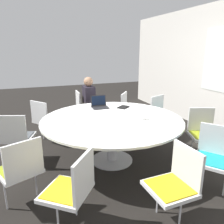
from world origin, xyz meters
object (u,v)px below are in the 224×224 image
(chair_1, at_px, (45,118))
(chair_4, at_px, (72,186))
(chair_7, at_px, (203,130))
(person_0, at_px, (89,100))
(chair_9, at_px, (129,109))
(chair_2, at_px, (16,135))
(chair_6, at_px, (213,154))
(spiral_notebook, at_px, (123,107))
(coffee_cup, at_px, (143,117))
(chair_0, at_px, (84,106))
(chair_8, at_px, (162,113))
(chair_3, at_px, (21,167))
(chair_5, at_px, (175,181))
(laptop, at_px, (99,105))

(chair_1, xyz_separation_m, chair_4, (2.34, 0.07, 0.00))
(chair_7, relative_size, person_0, 0.71)
(chair_1, height_order, chair_9, same)
(chair_2, bearing_deg, chair_7, 2.03)
(chair_6, bearing_deg, chair_9, -34.71)
(spiral_notebook, relative_size, coffee_cup, 2.95)
(chair_2, bearing_deg, chair_1, 75.63)
(chair_2, relative_size, spiral_notebook, 3.26)
(chair_0, distance_m, chair_2, 1.94)
(chair_4, distance_m, coffee_cup, 1.63)
(coffee_cup, bearing_deg, chair_2, -109.90)
(chair_1, bearing_deg, chair_8, 40.60)
(chair_0, bearing_deg, coffee_cup, 13.84)
(chair_4, bearing_deg, chair_9, 2.55)
(chair_2, xyz_separation_m, chair_4, (1.63, 0.55, 0.00))
(chair_0, xyz_separation_m, chair_1, (0.63, -0.91, 0.00))
(chair_4, relative_size, chair_7, 1.00)
(chair_9, height_order, spiral_notebook, chair_9)
(chair_3, distance_m, spiral_notebook, 2.11)
(chair_0, xyz_separation_m, chair_2, (1.35, -1.40, 0.00))
(chair_2, xyz_separation_m, person_0, (-1.11, 1.47, 0.20))
(chair_8, bearing_deg, chair_4, 17.12)
(chair_2, height_order, spiral_notebook, chair_2)
(chair_5, height_order, spiral_notebook, chair_5)
(chair_1, xyz_separation_m, spiral_notebook, (0.63, 1.35, 0.24))
(coffee_cup, bearing_deg, chair_5, -13.73)
(person_0, bearing_deg, spiral_notebook, 21.33)
(chair_1, height_order, chair_8, same)
(chair_1, xyz_separation_m, chair_2, (0.72, -0.48, 0.00))
(chair_8, relative_size, laptop, 2.87)
(spiral_notebook, bearing_deg, laptop, -113.84)
(chair_1, bearing_deg, chair_2, -70.38)
(chair_5, distance_m, chair_8, 2.43)
(chair_3, height_order, chair_5, same)
(chair_5, bearing_deg, chair_0, 0.50)
(chair_0, xyz_separation_m, coffee_cup, (2.01, 0.44, 0.27))
(chair_9, bearing_deg, chair_6, 39.97)
(chair_1, bearing_deg, laptop, 28.20)
(chair_2, bearing_deg, chair_0, 63.53)
(chair_6, height_order, coffee_cup, chair_6)
(chair_7, height_order, person_0, person_0)
(chair_7, bearing_deg, chair_2, 3.22)
(chair_8, bearing_deg, chair_9, -72.96)
(coffee_cup, bearing_deg, chair_8, 133.14)
(chair_8, height_order, person_0, person_0)
(person_0, bearing_deg, chair_6, 19.39)
(chair_0, xyz_separation_m, spiral_notebook, (1.26, 0.44, 0.24))
(person_0, bearing_deg, chair_4, -17.12)
(chair_4, height_order, chair_6, same)
(chair_3, bearing_deg, spiral_notebook, 10.55)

